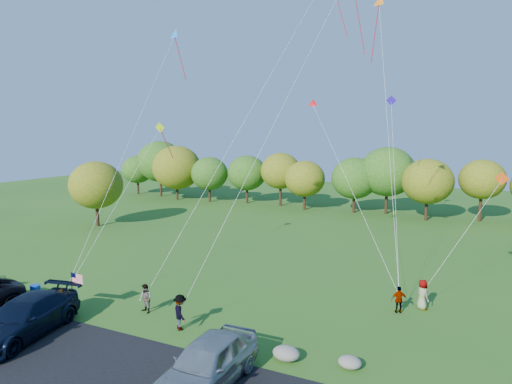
% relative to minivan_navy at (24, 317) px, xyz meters
% --- Properties ---
extents(ground, '(140.00, 140.00, 0.00)m').
position_rel_minivan_navy_xyz_m(ground, '(5.36, 3.33, -0.98)').
color(ground, '#2C5D1A').
rests_on(ground, ground).
extents(asphalt_lane, '(44.00, 6.00, 0.06)m').
position_rel_minivan_navy_xyz_m(asphalt_lane, '(5.36, -0.67, -0.95)').
color(asphalt_lane, black).
rests_on(asphalt_lane, ground).
extents(treeline, '(75.32, 27.17, 8.29)m').
position_rel_minivan_navy_xyz_m(treeline, '(3.35, 38.76, 3.61)').
color(treeline, '#342213').
rests_on(treeline, ground).
extents(minivan_navy, '(3.74, 6.73, 1.84)m').
position_rel_minivan_navy_xyz_m(minivan_navy, '(0.00, 0.00, 0.00)').
color(minivan_navy, black).
rests_on(minivan_navy, asphalt_lane).
extents(minivan_silver, '(2.31, 5.70, 1.94)m').
position_rel_minivan_navy_xyz_m(minivan_silver, '(10.55, 0.14, 0.05)').
color(minivan_silver, '#979DA1').
rests_on(minivan_silver, asphalt_lane).
extents(flyer_a, '(0.65, 0.49, 1.58)m').
position_rel_minivan_navy_xyz_m(flyer_a, '(-0.31, 2.53, -0.19)').
color(flyer_a, '#4C4C59').
rests_on(flyer_a, ground).
extents(flyer_b, '(0.95, 0.85, 1.63)m').
position_rel_minivan_navy_xyz_m(flyer_b, '(3.42, 4.99, -0.17)').
color(flyer_b, '#4C4C59').
rests_on(flyer_b, ground).
extents(flyer_c, '(1.36, 1.28, 1.84)m').
position_rel_minivan_navy_xyz_m(flyer_c, '(6.44, 4.05, -0.06)').
color(flyer_c, '#4C4C59').
rests_on(flyer_c, ground).
extents(flyer_d, '(0.97, 0.72, 1.53)m').
position_rel_minivan_navy_xyz_m(flyer_d, '(16.16, 11.24, -0.22)').
color(flyer_d, '#4C4C59').
rests_on(flyer_d, ground).
extents(flyer_e, '(0.99, 1.00, 1.74)m').
position_rel_minivan_navy_xyz_m(flyer_e, '(17.27, 12.38, -0.11)').
color(flyer_e, '#4C4C59').
rests_on(flyer_e, ground).
extents(trash_barrel, '(0.59, 0.59, 0.88)m').
position_rel_minivan_navy_xyz_m(trash_barrel, '(-3.92, 3.68, -0.54)').
color(trash_barrel, '#0C35B5').
rests_on(trash_barrel, ground).
extents(flag_assembly, '(0.87, 0.57, 2.36)m').
position_rel_minivan_navy_xyz_m(flag_assembly, '(0.02, 3.19, 0.77)').
color(flag_assembly, black).
rests_on(flag_assembly, ground).
extents(boulder_near, '(1.27, 0.99, 0.63)m').
position_rel_minivan_navy_xyz_m(boulder_near, '(12.53, 3.53, -0.67)').
color(boulder_near, gray).
rests_on(boulder_near, ground).
extents(boulder_far, '(1.02, 0.85, 0.53)m').
position_rel_minivan_navy_xyz_m(boulder_far, '(15.25, 4.09, -0.72)').
color(boulder_far, slate).
rests_on(boulder_far, ground).
extents(kites_aloft, '(23.06, 8.58, 15.34)m').
position_rel_minivan_navy_xyz_m(kites_aloft, '(8.46, 17.80, 17.14)').
color(kites_aloft, red).
rests_on(kites_aloft, ground).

